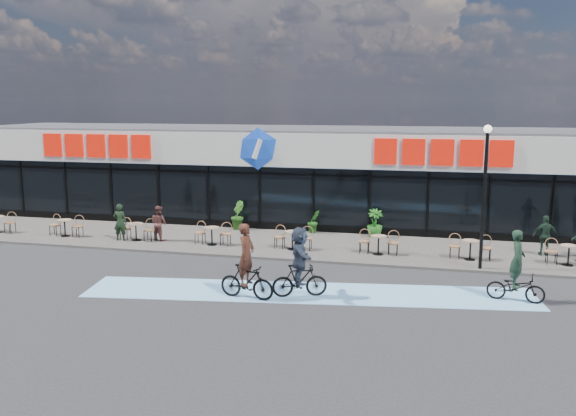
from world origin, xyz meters
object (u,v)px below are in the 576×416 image
Objects in this scene: lamp_post at (485,184)px; patron_right at (159,223)px; potted_plant_left at (237,215)px; patron_left at (120,222)px; potted_plant_mid at (314,221)px; cyclist_a at (247,271)px; cyclist_b at (516,277)px; pedestrian_c at (545,235)px; potted_plant_right at (375,223)px.

patron_right is (-12.91, 1.44, -2.26)m from lamp_post.
potted_plant_left is 5.27m from patron_left.
potted_plant_mid is 8.37m from patron_left.
potted_plant_left is 1.27× the size of potted_plant_mid.
patron_left is at bearing 141.73° from cyclist_a.
cyclist_a is at bearing -168.37° from cyclist_b.
patron_left is at bearing 164.63° from cyclist_b.
potted_plant_mid is 9.54m from pedestrian_c.
cyclist_a is at bearing -145.96° from lamp_post.
cyclist_a reaches higher than cyclist_b.
patron_left is 1.01× the size of pedestrian_c.
potted_plant_mid is 0.65× the size of patron_left.
patron_left is at bearing -163.09° from potted_plant_right.
pedestrian_c reaches higher than potted_plant_mid.
cyclist_a is at bearing 134.69° from patron_left.
cyclist_b is (0.79, -3.17, -2.35)m from lamp_post.
potted_plant_left is at bearing 109.79° from cyclist_a.
pedestrian_c is 0.66× the size of cyclist_a.
potted_plant_left is at bearing 178.65° from potted_plant_right.
potted_plant_mid is 10.76m from cyclist_b.
lamp_post is 13.19m from patron_right.
cyclist_b is (15.28, -4.20, -0.14)m from patron_left.
lamp_post reaches higher than patron_left.
patron_left is 17.06m from pedestrian_c.
potted_plant_left is at bearing -178.70° from potted_plant_mid.
patron_left is (-14.49, 1.03, -2.21)m from lamp_post.
potted_plant_mid is at bearing 88.32° from cyclist_a.
cyclist_a is (-0.27, -9.21, 0.25)m from potted_plant_mid.
patron_left is (-10.39, -3.16, 0.18)m from potted_plant_right.
patron_left is 1.06× the size of patron_right.
potted_plant_left is 0.60× the size of cyclist_b.
lamp_post is 8.51m from potted_plant_mid.
potted_plant_right is 0.77× the size of patron_left.
patron_right is (-8.81, -2.75, 0.13)m from potted_plant_right.
potted_plant_left reaches higher than potted_plant_mid.
potted_plant_right is at bearing -141.79° from patron_right.
pedestrian_c is at bearing -11.60° from potted_plant_mid.
patron_right is at bearing -162.69° from potted_plant_right.
lamp_post is at bearing 37.24° from pedestrian_c.
patron_right is at bearing -3.67° from pedestrian_c.
potted_plant_right is 9.47m from cyclist_a.
lamp_post is 11.50m from potted_plant_left.
pedestrian_c is at bearing -14.34° from potted_plant_right.
lamp_post is 3.21× the size of patron_left.
lamp_post is at bearing 34.04° from cyclist_a.
lamp_post is at bearing -45.61° from potted_plant_right.
potted_plant_right is at bearing 123.62° from cyclist_b.
potted_plant_mid is at bearing -163.17° from patron_left.
cyclist_b reaches higher than patron_right.
patron_right is at bearing -153.92° from potted_plant_mid.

